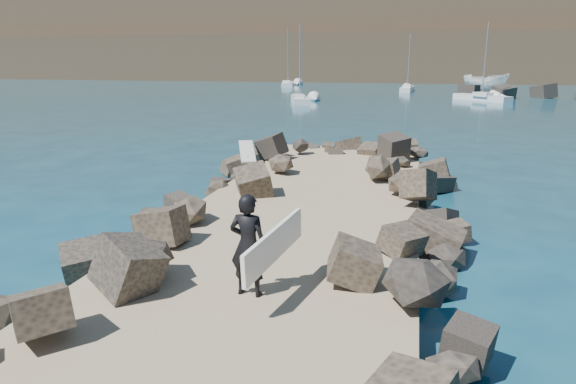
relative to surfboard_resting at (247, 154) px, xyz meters
name	(u,v)px	position (x,y,z in m)	size (l,w,h in m)	color
ground	(297,239)	(3.26, -5.80, -1.04)	(800.00, 800.00, 0.00)	#0F384C
jetty	(277,256)	(3.26, -7.80, -0.74)	(6.00, 26.00, 0.60)	#8C7759
riprap_left	(166,230)	(0.36, -7.30, -0.54)	(2.60, 22.00, 1.00)	black
riprap_right	(414,251)	(6.16, -7.30, -0.54)	(2.60, 22.00, 1.00)	black
headland	(446,21)	(13.26, 154.20, 14.96)	(360.00, 140.00, 32.00)	#2D4919
surfboard_resting	(247,154)	(0.00, 0.00, 0.00)	(0.53, 2.13, 0.07)	beige
boat_imported	(485,82)	(15.55, 62.36, 0.23)	(2.46, 6.54, 2.53)	white
surfer_with_board	(252,245)	(3.51, -10.32, 0.46)	(1.00, 2.17, 1.77)	black
sailboat_a	(300,100)	(-5.94, 35.45, -0.69)	(3.44, 6.95, 8.24)	silver
sailboat_b	(407,89)	(4.65, 59.06, -0.69)	(2.05, 6.77, 8.08)	silver
sailboat_c	(482,98)	(13.05, 43.24, -0.69)	(5.92, 6.23, 8.50)	silver
sailboat_e	(288,84)	(-15.70, 69.65, -0.69)	(3.43, 8.53, 9.91)	silver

